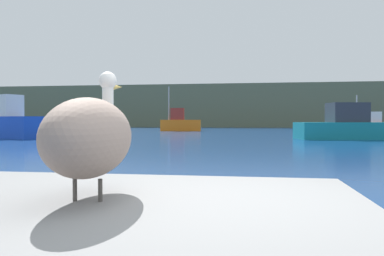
% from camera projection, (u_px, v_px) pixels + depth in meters
% --- Properties ---
extents(hillside_backdrop, '(140.00, 12.13, 7.58)m').
position_uv_depth(hillside_backdrop, '(249.00, 107.00, 70.23)').
color(hillside_backdrop, '#5B664C').
rests_on(hillside_backdrop, ground).
extents(pier_dock, '(3.87, 2.48, 0.68)m').
position_uv_depth(pier_dock, '(91.00, 248.00, 2.66)').
color(pier_dock, gray).
rests_on(pier_dock, ground).
extents(pelican, '(0.59, 1.44, 0.95)m').
position_uv_depth(pelican, '(91.00, 137.00, 2.65)').
color(pelican, gray).
rests_on(pelican, pier_dock).
extents(fishing_boat_orange, '(4.73, 1.80, 5.14)m').
position_uv_depth(fishing_boat_orange, '(180.00, 123.00, 43.72)').
color(fishing_boat_orange, orange).
rests_on(fishing_boat_orange, ground).
extents(fishing_boat_teal, '(7.83, 3.72, 4.44)m').
position_uv_depth(fishing_boat_teal, '(353.00, 127.00, 24.78)').
color(fishing_boat_teal, teal).
rests_on(fishing_boat_teal, ground).
extents(fishing_boat_blue, '(6.24, 4.30, 5.11)m').
position_uv_depth(fishing_boat_blue, '(11.00, 123.00, 26.44)').
color(fishing_boat_blue, blue).
rests_on(fishing_boat_blue, ground).
extents(fishing_boat_red, '(5.35, 2.34, 3.93)m').
position_uv_depth(fishing_boat_red, '(373.00, 125.00, 39.95)').
color(fishing_boat_red, red).
rests_on(fishing_boat_red, ground).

